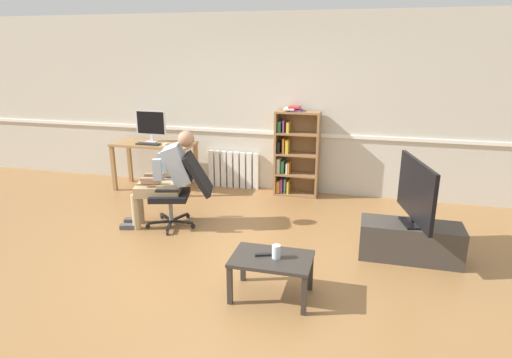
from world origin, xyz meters
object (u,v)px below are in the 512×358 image
(computer_desk, at_px, (154,150))
(coffee_table, at_px, (272,263))
(drinking_glass, at_px, (276,252))
(computer_mouse, at_px, (165,144))
(bookshelf, at_px, (294,154))
(tv_screen, at_px, (416,192))
(office_chair, at_px, (183,187))
(radiator, at_px, (234,170))
(imac_monitor, at_px, (151,124))
(person_seated, at_px, (166,177))
(keyboard, at_px, (148,144))
(spare_remote, at_px, (263,255))
(tv_stand, at_px, (410,241))

(computer_desk, relative_size, coffee_table, 1.78)
(drinking_glass, bearing_deg, computer_mouse, 132.35)
(bookshelf, distance_m, drinking_glass, 2.94)
(tv_screen, bearing_deg, office_chair, 71.78)
(computer_mouse, distance_m, radiator, 1.16)
(computer_mouse, height_order, coffee_table, computer_mouse)
(imac_monitor, height_order, computer_mouse, imac_monitor)
(computer_mouse, distance_m, office_chair, 1.44)
(computer_desk, xyz_separation_m, drinking_glass, (2.54, -2.62, -0.18))
(computer_desk, height_order, imac_monitor, imac_monitor)
(computer_desk, distance_m, computer_mouse, 0.31)
(office_chair, height_order, person_seated, person_seated)
(tv_screen, xyz_separation_m, drinking_glass, (-1.24, -1.11, -0.30))
(radiator, bearing_deg, coffee_table, -66.53)
(keyboard, xyz_separation_m, person_seated, (0.88, -1.21, -0.11))
(computer_mouse, height_order, spare_remote, computer_mouse)
(bookshelf, relative_size, coffee_table, 1.90)
(radiator, distance_m, person_seated, 1.80)
(imac_monitor, relative_size, computer_mouse, 4.98)
(tv_stand, height_order, coffee_table, tv_stand)
(imac_monitor, relative_size, drinking_glass, 4.07)
(radiator, relative_size, spare_remote, 5.56)
(keyboard, relative_size, drinking_glass, 3.05)
(radiator, xyz_separation_m, drinking_glass, (1.35, -3.01, 0.16))
(radiator, distance_m, tv_stand, 3.21)
(person_seated, distance_m, tv_screen, 2.92)
(computer_desk, distance_m, spare_remote, 3.56)
(tv_stand, height_order, spare_remote, spare_remote)
(keyboard, bearing_deg, spare_remote, -45.38)
(computer_desk, xyz_separation_m, bookshelf, (2.19, 0.29, 0.00))
(radiator, xyz_separation_m, tv_stand, (2.59, -1.90, -0.10))
(imac_monitor, xyz_separation_m, drinking_glass, (2.60, -2.70, -0.58))
(office_chair, distance_m, drinking_glass, 1.99)
(tv_screen, bearing_deg, computer_desk, 54.57)
(keyboard, xyz_separation_m, drinking_glass, (2.56, -2.48, -0.31))
(keyboard, height_order, tv_screen, tv_screen)
(spare_remote, bearing_deg, tv_screen, -71.69)
(computer_desk, height_order, bookshelf, bookshelf)
(computer_mouse, distance_m, person_seated, 1.37)
(computer_mouse, relative_size, tv_stand, 0.10)
(imac_monitor, bearing_deg, radiator, 13.99)
(keyboard, distance_m, coffee_table, 3.56)
(imac_monitor, height_order, radiator, imac_monitor)
(office_chair, bearing_deg, spare_remote, 30.33)
(bookshelf, height_order, spare_remote, bookshelf)
(computer_mouse, height_order, tv_screen, tv_screen)
(bookshelf, relative_size, office_chair, 1.44)
(bookshelf, height_order, office_chair, bookshelf)
(imac_monitor, distance_m, drinking_glass, 3.79)
(keyboard, xyz_separation_m, tv_stand, (3.79, -1.37, -0.57))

